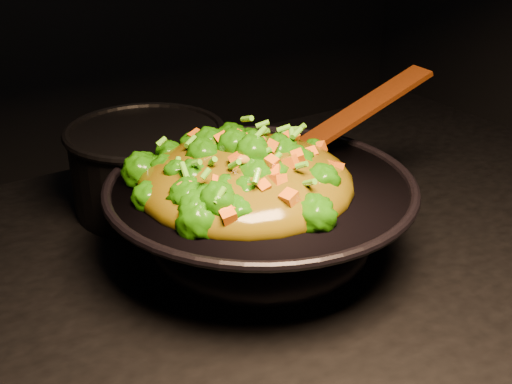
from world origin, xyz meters
TOP-DOWN VIEW (x-y plane):
  - wok at (-0.06, 0.05)m, footprint 0.42×0.42m
  - stir_fry at (-0.08, 0.06)m, footprint 0.34×0.34m
  - spatula at (0.11, 0.09)m, footprint 0.25×0.06m
  - back_pot at (-0.12, 0.26)m, footprint 0.28×0.28m

SIDE VIEW (x-z plane):
  - wok at x=-0.06m, z-range 0.90..1.00m
  - back_pot at x=-0.12m, z-range 0.90..1.02m
  - spatula at x=0.11m, z-range 0.99..1.10m
  - stir_fry at x=-0.08m, z-range 1.00..1.09m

